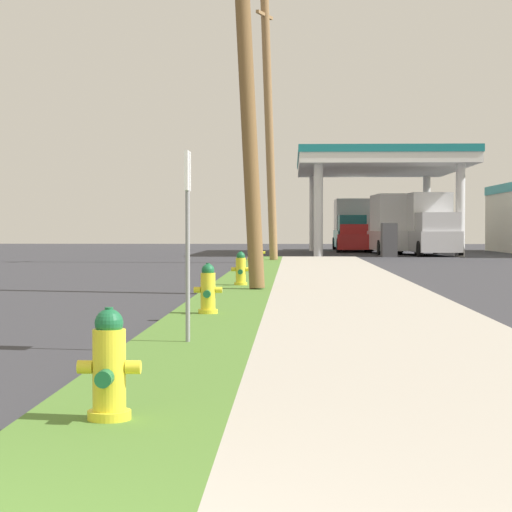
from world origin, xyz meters
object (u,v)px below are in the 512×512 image
Objects in this scene: street_sign_post at (188,206)px; truck_teal_at_forecourt at (352,226)px; car_red_by_near_pump at (355,239)px; truck_silver_at_far_bay at (428,226)px; fire_hydrant_nearest at (109,371)px; truck_white_on_apron at (391,226)px; utility_pole_midground at (247,85)px; fire_hydrant_fifth at (260,253)px; utility_pole_background at (269,129)px; fire_hydrant_third at (241,270)px; fire_hydrant_fourth at (255,260)px; fire_hydrant_second at (208,291)px.

street_sign_post is 48.97m from truck_teal_at_forecourt.
truck_silver_at_far_bay is at bearing -63.86° from car_red_by_near_pump.
truck_white_on_apron is (6.47, 45.74, 1.04)m from fire_hydrant_nearest.
truck_teal_at_forecourt is at bearing 83.32° from utility_pole_midground.
fire_hydrant_fifth is 0.09× the size of utility_pole_midground.
utility_pole_midground is 17.48m from utility_pole_background.
truck_teal_at_forecourt reaches higher than fire_hydrant_third.
utility_pole_background reaches higher than fire_hydrant_fourth.
fire_hydrant_fourth is 8.80m from utility_pole_midground.
utility_pole_midground is 1.80× the size of car_red_by_near_pump.
fire_hydrant_fourth is at bearing 89.77° from street_sign_post.
fire_hydrant_second is at bearing -96.60° from car_red_by_near_pump.
street_sign_post is 41.81m from truck_white_on_apron.
car_red_by_near_pump reaches higher than fire_hydrant_second.
truck_teal_at_forecourt reaches higher than fire_hydrant_fourth.
fire_hydrant_third is at bearing -105.93° from truck_silver_at_far_bay.
fire_hydrant_fifth is 0.11× the size of truck_silver_at_far_bay.
car_red_by_near_pump is (4.64, 27.47, 0.28)m from fire_hydrant_fourth.
fire_hydrant_second and fire_hydrant_third have the same top height.
truck_silver_at_far_bay is (7.98, 13.21, 1.04)m from fire_hydrant_fifth.
fire_hydrant_third is 0.12× the size of truck_teal_at_forecourt.
truck_teal_at_forecourt reaches higher than fire_hydrant_second.
truck_silver_at_far_bay is (7.93, 38.47, -0.15)m from street_sign_post.
utility_pole_background reaches higher than truck_silver_at_far_bay.
fire_hydrant_fifth is 16.06m from utility_pole_midground.
utility_pole_midground is (0.14, -7.88, 3.92)m from fire_hydrant_fourth.
truck_teal_at_forecourt is (4.87, 45.15, 1.04)m from fire_hydrant_second.
fire_hydrant_second is 21.67m from fire_hydrant_fifth.
truck_white_on_apron is at bearing 75.03° from fire_hydrant_fourth.
truck_silver_at_far_bay is (7.72, 28.78, -2.88)m from utility_pole_midground.
street_sign_post is at bearing -98.83° from truck_white_on_apron.
truck_white_on_apron is (6.21, 31.62, -2.88)m from utility_pole_midground.
truck_teal_at_forecourt reaches higher than car_red_by_near_pump.
truck_teal_at_forecourt and truck_white_on_apron have the same top height.
utility_pole_midground reaches higher than car_red_by_near_pump.
truck_teal_at_forecourt and truck_silver_at_far_bay have the same top height.
fire_hydrant_fifth is 23.99m from truck_teal_at_forecourt.
fire_hydrant_fifth is 20.35m from car_red_by_near_pump.
fire_hydrant_nearest is 0.07× the size of utility_pole_background.
fire_hydrant_third is 0.07× the size of utility_pole_background.
truck_teal_at_forecourt is 0.99× the size of truck_white_on_apron.
fire_hydrant_fourth is 0.09× the size of utility_pole_midground.
fire_hydrant_nearest and fire_hydrant_third have the same top height.
truck_teal_at_forecourt is (4.78, 48.73, -0.15)m from street_sign_post.
fire_hydrant_nearest is 46.21m from truck_white_on_apron.
fire_hydrant_second is 13.98m from fire_hydrant_fourth.
utility_pole_midground is at bearing -80.15° from fire_hydrant_third.
utility_pole_midground is 1.30× the size of truck_teal_at_forecourt.
truck_silver_at_far_bay is at bearing 74.07° from fire_hydrant_third.
fire_hydrant_second is 45.42m from truck_teal_at_forecourt.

